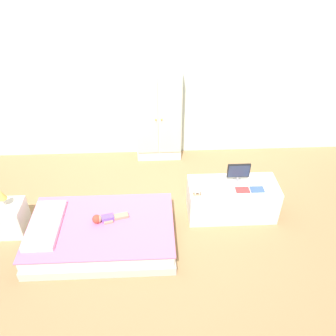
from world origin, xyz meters
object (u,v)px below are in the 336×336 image
at_px(tv_stand, 232,199).
at_px(tv_monitor, 239,171).
at_px(book_red, 243,190).
at_px(book_blue, 257,189).
at_px(doll, 104,218).
at_px(wardrobe, 158,115).
at_px(bed, 102,233).
at_px(rocking_horse_toy, 198,191).
at_px(nightstand, 10,218).
at_px(table_lamp, 1,195).

distance_m(tv_stand, tv_monitor, 0.37).
relative_size(book_red, book_blue, 1.01).
bearing_deg(tv_stand, doll, -167.25).
bearing_deg(wardrobe, tv_stand, -56.82).
distance_m(bed, rocking_horse_toy, 1.15).
bearing_deg(tv_monitor, book_red, -82.77).
xyz_separation_m(nightstand, tv_stand, (2.56, 0.17, 0.03)).
relative_size(bed, doll, 4.04).
relative_size(doll, book_red, 2.52).
height_order(bed, nightstand, nightstand).
xyz_separation_m(doll, table_lamp, (-1.08, 0.17, 0.23)).
height_order(bed, book_blue, book_blue).
distance_m(nightstand, rocking_horse_toy, 2.14).
distance_m(doll, book_red, 1.58).
relative_size(bed, book_red, 10.16).
distance_m(table_lamp, book_blue, 2.80).
height_order(table_lamp, rocking_horse_toy, table_lamp).
xyz_separation_m(book_red, book_blue, (0.17, 0.00, 0.00)).
bearing_deg(book_red, rocking_horse_toy, -174.78).
xyz_separation_m(doll, wardrobe, (0.64, 1.61, 0.40)).
distance_m(bed, nightstand, 1.08).
bearing_deg(tv_stand, rocking_horse_toy, -161.25).
relative_size(doll, table_lamp, 1.79).
distance_m(bed, book_blue, 1.80).
distance_m(wardrobe, rocking_horse_toy, 1.49).
bearing_deg(table_lamp, book_red, 1.42).
distance_m(nightstand, book_red, 2.65).
bearing_deg(nightstand, bed, -12.03).
bearing_deg(rocking_horse_toy, table_lamp, -179.50).
bearing_deg(book_red, bed, -169.63).
bearing_deg(tv_stand, nightstand, -176.28).
xyz_separation_m(nightstand, book_red, (2.63, 0.07, 0.26)).
bearing_deg(tv_monitor, doll, -165.00).
xyz_separation_m(bed, rocking_horse_toy, (1.07, 0.24, 0.36)).
height_order(nightstand, book_red, book_red).
distance_m(nightstand, tv_monitor, 2.65).
distance_m(tv_monitor, book_red, 0.22).
bearing_deg(doll, nightstand, 171.16).
relative_size(doll, tv_monitor, 1.49).
bearing_deg(table_lamp, tv_monitor, 5.30).
bearing_deg(wardrobe, book_red, -56.48).
distance_m(nightstand, tv_stand, 2.56).
bearing_deg(wardrobe, doll, -111.76).
bearing_deg(rocking_horse_toy, wardrobe, 105.66).
height_order(bed, wardrobe, wardrobe).
xyz_separation_m(tv_stand, book_red, (0.08, -0.10, 0.23)).
relative_size(tv_monitor, book_blue, 1.71).
distance_m(nightstand, table_lamp, 0.34).
height_order(doll, book_red, book_red).
height_order(doll, table_lamp, table_lamp).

